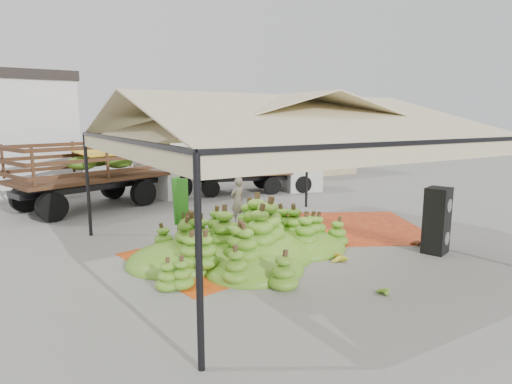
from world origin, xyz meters
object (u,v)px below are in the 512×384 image
banana_heap (248,231)px  speaker_stack (437,221)px  truck_left (119,164)px  truck_right (262,165)px  vendor (238,201)px

banana_heap → speaker_stack: size_ratio=3.49×
speaker_stack → truck_left: 12.10m
banana_heap → truck_right: bearing=56.1°
speaker_stack → vendor: (-2.87, 5.33, -0.08)m
banana_heap → truck_left: size_ratio=0.75×
vendor → truck_right: bearing=-142.0°
speaker_stack → truck_left: size_ratio=0.21×
banana_heap → vendor: 3.31m
speaker_stack → truck_right: bearing=65.4°
banana_heap → truck_right: 9.60m
speaker_stack → vendor: speaker_stack is taller
speaker_stack → truck_right: 10.34m
banana_heap → truck_right: truck_right is taller
banana_heap → truck_right: size_ratio=0.95×
banana_heap → vendor: (1.37, 3.01, 0.13)m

